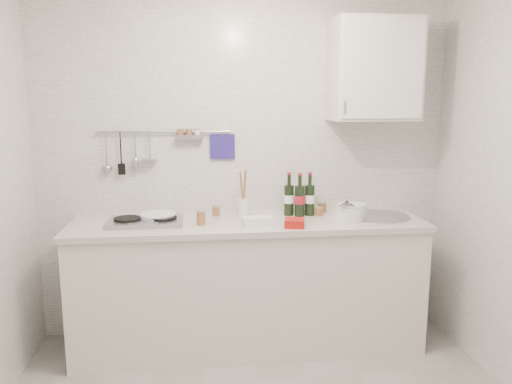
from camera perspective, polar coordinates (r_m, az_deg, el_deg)
back_wall at (r=3.69m, az=-1.35°, el=2.79°), size 3.00×0.02×2.50m
counter at (r=3.61m, az=-0.75°, el=-10.82°), size 2.44×0.64×0.96m
wall_rail at (r=3.63m, az=-10.76°, el=5.27°), size 0.98×0.09×0.34m
wall_cabinet at (r=3.68m, az=13.36°, el=13.41°), size 0.60×0.38×0.70m
plate_stack_hob at (r=3.50m, az=-11.32°, el=-2.89°), size 0.27×0.27×0.05m
plate_stack_sink at (r=3.55m, az=10.56°, el=-2.27°), size 0.27×0.25×0.12m
wine_bottles at (r=3.60m, az=4.99°, el=-0.27°), size 0.22×0.11×0.31m
butter_dish at (r=3.32m, az=0.17°, el=-3.37°), size 0.22×0.14×0.06m
strawberry_punnet at (r=3.30m, az=4.43°, el=-3.55°), size 0.15×0.15×0.05m
utensil_crock at (r=3.59m, az=-1.46°, el=-1.50°), size 0.08×0.08×0.34m
jar_a at (r=3.61m, az=-4.59°, el=-2.13°), size 0.06×0.06×0.08m
jar_b at (r=3.74m, az=7.55°, el=-1.72°), size 0.07×0.07×0.08m
jar_c at (r=3.64m, az=7.15°, el=-2.19°), size 0.06×0.06×0.06m
jar_d at (r=3.35m, az=-6.30°, el=-2.94°), size 0.06×0.06×0.10m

